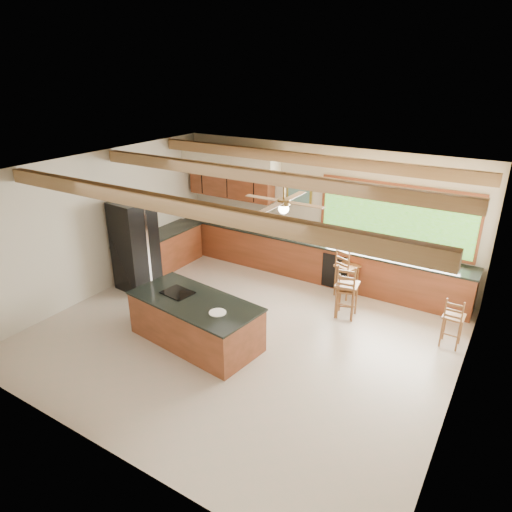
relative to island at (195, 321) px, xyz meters
The scene contains 9 objects.
ground 0.98m from the island, 46.85° to the left, with size 7.20×7.20×0.00m, color #B8A898.
room_shell 2.26m from the island, 71.47° to the left, with size 7.27×6.54×3.02m.
counter_run 3.17m from the island, 93.89° to the left, with size 7.12×3.10×1.22m.
island is the anchor object (origin of this frame).
refrigerator 2.73m from the island, 156.98° to the left, with size 0.84×0.82×1.97m.
bar_stool_a 2.94m from the island, 48.16° to the left, with size 0.46×0.46×1.15m.
bar_stool_b 3.42m from the island, 61.38° to the left, with size 0.52×0.52×1.15m.
bar_stool_c 2.93m from the island, 48.62° to the left, with size 0.44×0.44×0.96m.
bar_stool_d 4.48m from the island, 29.32° to the left, with size 0.35×0.35×0.97m.
Camera 1 is at (3.98, -6.04, 4.60)m, focal length 32.00 mm.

